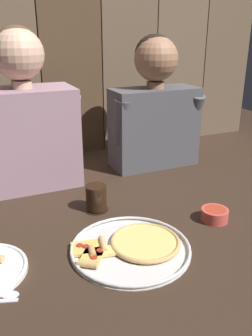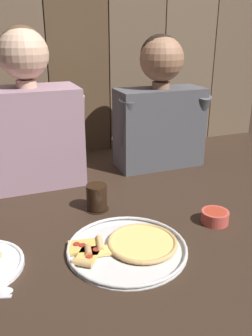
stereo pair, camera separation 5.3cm
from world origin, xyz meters
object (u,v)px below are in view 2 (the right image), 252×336
diner_right (160,106)px  diner_left (30,117)px  pizza_tray (130,246)px  dipping_bowl (215,216)px  drinking_glass (97,198)px

diner_right → diner_left: bearing=-180.0°
pizza_tray → diner_right: 0.79m
dipping_bowl → diner_left: 0.82m
drinking_glass → diner_left: bearing=117.6°
diner_left → drinking_glass: bearing=-62.4°
pizza_tray → drinking_glass: drinking_glass is taller
pizza_tray → diner_right: size_ratio=0.60×
drinking_glass → diner_right: bearing=39.3°
pizza_tray → diner_right: diner_right is taller
dipping_bowl → drinking_glass: bearing=145.9°
drinking_glass → pizza_tray: bearing=-86.2°
diner_left → diner_right: size_ratio=1.06×
dipping_bowl → diner_right: (0.06, 0.58, 0.27)m
pizza_tray → drinking_glass: (-0.02, 0.28, 0.04)m
pizza_tray → diner_left: size_ratio=0.57×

